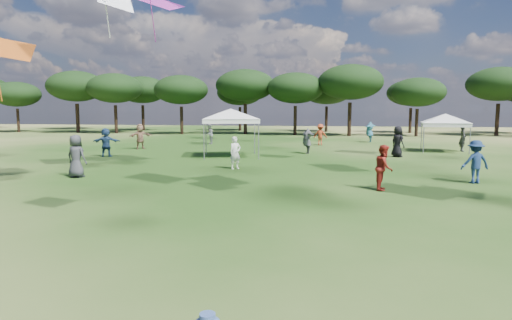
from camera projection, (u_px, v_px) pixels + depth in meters
The scene contains 4 objects.
tree_line at pixel (341, 86), 48.53m from camera, with size 108.78×17.63×7.77m.
tent_left at pixel (231, 111), 25.58m from camera, with size 6.45×6.45×3.19m.
tent_right at pixel (445, 116), 28.62m from camera, with size 5.84×5.84×2.86m.
festival_crowd at pixel (305, 141), 27.32m from camera, with size 27.27×24.19×1.84m.
Camera 1 is at (0.74, -2.69, 2.87)m, focal length 30.00 mm.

